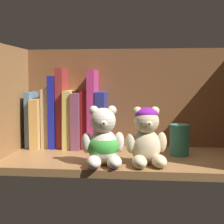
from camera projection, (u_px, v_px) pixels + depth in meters
The scene contains 16 objects.
shelf_board at pixel (124, 160), 96.85cm from camera, with size 65.73×31.07×2.00cm, color olive.
shelf_back_panel at pixel (128, 101), 111.35cm from camera, with size 68.13×1.20×33.19cm, color brown.
shelf_side_panel_left at pixel (7, 104), 98.92cm from camera, with size 1.60×33.47×33.19cm, color olive.
book_0 at pixel (33, 119), 111.58cm from camera, with size 1.71×11.89×17.49cm, color slate.
book_1 at pixel (40, 122), 111.43cm from camera, with size 2.73×14.51×15.40cm, color tan.
book_2 at pixel (48, 118), 111.00cm from camera, with size 2.23×9.90×18.45cm, color tan.
book_3 at pixel (55, 111), 110.56cm from camera, with size 1.99×11.52×22.53cm, color #1A1F9A.
book_4 at pixel (63, 108), 110.20cm from camera, with size 2.31×9.99×24.91cm, color maroon.
book_5 at pixel (71, 119), 110.26cm from camera, with size 2.45×12.85×18.02cm, color #CDBB5D.
book_6 at pixel (79, 120), 110.00cm from camera, with size 2.61×14.26×17.29cm, color #804561.
book_7 at pixel (87, 119), 109.71cm from camera, with size 1.86×10.76×18.03cm, color maroon.
book_8 at pixel (94, 109), 109.18cm from camera, with size 2.26×12.46×24.31cm, color #B93072.
book_9 at pixel (102, 120), 109.20cm from camera, with size 2.86×12.89×17.68cm, color navy.
teddy_bear_larger at pixel (103, 142), 86.66cm from camera, with size 11.11×11.90×14.97cm.
teddy_bear_smaller at pixel (146, 137), 87.00cm from camera, with size 11.09×11.46×14.70cm.
pillar_candle at pixel (179, 140), 97.73cm from camera, with size 5.51×5.51×8.87cm, color #2D7A66.
Camera 1 is at (6.62, -94.98, 23.54)cm, focal length 55.38 mm.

